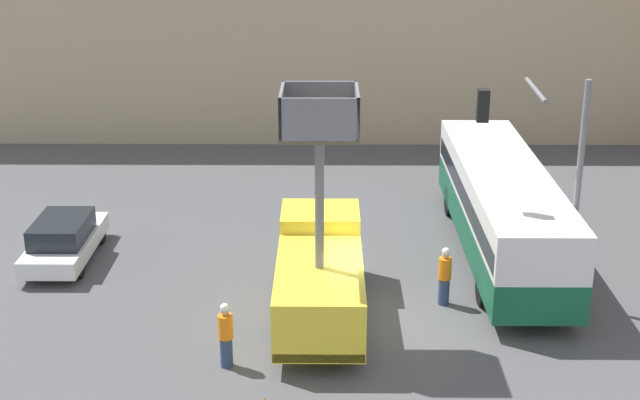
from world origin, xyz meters
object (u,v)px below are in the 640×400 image
(traffic_light_pole, at_px, (546,158))
(road_worker_directing, at_px, (445,276))
(road_worker_near_truck, at_px, (226,335))
(city_bus, at_px, (502,203))
(utility_truck, at_px, (320,269))
(parked_car_curbside, at_px, (64,239))

(traffic_light_pole, height_order, road_worker_directing, traffic_light_pole)
(road_worker_near_truck, bearing_deg, city_bus, -138.45)
(traffic_light_pole, distance_m, road_worker_directing, 4.44)
(city_bus, bearing_deg, utility_truck, 135.33)
(utility_truck, relative_size, traffic_light_pole, 1.03)
(traffic_light_pole, distance_m, parked_car_curbside, 15.35)
(traffic_light_pole, bearing_deg, utility_truck, -171.47)
(traffic_light_pole, bearing_deg, road_worker_near_truck, -156.52)
(city_bus, relative_size, parked_car_curbside, 2.66)
(city_bus, bearing_deg, parked_car_curbside, 100.57)
(parked_car_curbside, bearing_deg, utility_truck, -24.86)
(utility_truck, xyz_separation_m, road_worker_near_truck, (-2.35, -2.82, -0.57))
(parked_car_curbside, bearing_deg, road_worker_directing, -14.48)
(road_worker_directing, bearing_deg, city_bus, -43.12)
(utility_truck, bearing_deg, road_worker_directing, 12.07)
(city_bus, height_order, road_worker_near_truck, city_bus)
(utility_truck, bearing_deg, road_worker_near_truck, -129.91)
(city_bus, distance_m, road_worker_near_truck, 11.07)
(traffic_light_pole, relative_size, parked_car_curbside, 1.48)
(city_bus, distance_m, road_worker_directing, 4.47)
(utility_truck, distance_m, traffic_light_pole, 7.03)
(utility_truck, relative_size, parked_car_curbside, 1.51)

